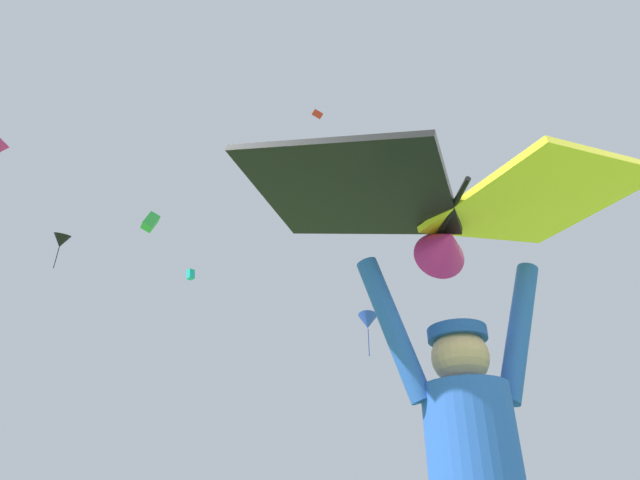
% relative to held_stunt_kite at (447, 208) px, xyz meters
% --- Properties ---
extents(held_stunt_kite, '(1.94, 1.16, 0.42)m').
position_rel_held_stunt_kite_xyz_m(held_stunt_kite, '(0.00, 0.00, 0.00)').
color(held_stunt_kite, black).
extents(distant_kite_green_mid_left, '(1.25, 1.06, 1.46)m').
position_rel_held_stunt_kite_xyz_m(distant_kite_green_mid_left, '(-4.83, 31.61, 18.12)').
color(distant_kite_green_mid_left, green).
extents(distant_kite_yellow_mid_right, '(0.80, 0.81, 0.30)m').
position_rel_held_stunt_kite_xyz_m(distant_kite_yellow_mid_right, '(8.64, 16.23, 4.50)').
color(distant_kite_yellow_mid_right, yellow).
extents(distant_kite_blue_low_left, '(1.53, 1.58, 3.04)m').
position_rel_held_stunt_kite_xyz_m(distant_kite_blue_low_left, '(10.32, 30.32, 11.72)').
color(distant_kite_blue_low_left, blue).
extents(distant_kite_red_high_left, '(0.60, 0.62, 0.24)m').
position_rel_held_stunt_kite_xyz_m(distant_kite_red_high_left, '(3.27, 15.82, 15.65)').
color(distant_kite_red_high_left, red).
extents(distant_kite_black_low_right, '(1.50, 1.66, 2.76)m').
position_rel_held_stunt_kite_xyz_m(distant_kite_black_low_right, '(-10.73, 33.86, 17.03)').
color(distant_kite_black_low_right, black).
extents(distant_kite_teal_high_right, '(0.69, 0.63, 0.77)m').
position_rel_held_stunt_kite_xyz_m(distant_kite_teal_high_right, '(-1.71, 34.37, 15.75)').
color(distant_kite_teal_high_right, '#19B2AD').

